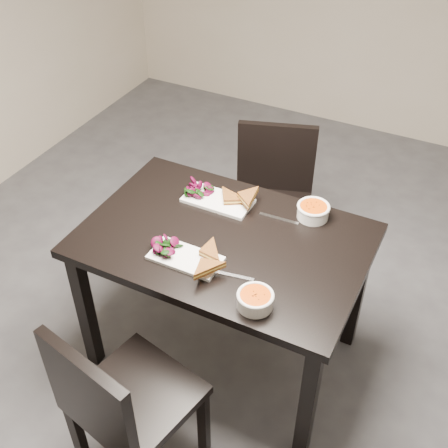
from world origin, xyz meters
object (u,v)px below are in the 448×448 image
chair_near (119,402)px  chair_far (273,194)px  table (224,254)px  plate_near (186,258)px  plate_far (218,201)px  soup_bowl_far (313,210)px  soup_bowl_near (255,299)px

chair_near → chair_far: (0.00, 1.45, 0.00)m
table → plate_near: 0.23m
chair_far → plate_far: (-0.07, -0.51, 0.27)m
chair_near → soup_bowl_far: chair_near is taller
plate_near → soup_bowl_near: 0.37m
plate_near → soup_bowl_far: soup_bowl_far is taller
plate_near → plate_far: plate_far is taller
chair_far → plate_near: chair_far is taller
table → plate_near: plate_near is taller
table → soup_bowl_far: size_ratio=8.28×
chair_near → soup_bowl_near: 0.63m
plate_near → plate_far: size_ratio=0.93×
chair_far → chair_near: bearing=-108.1°
chair_far → soup_bowl_near: (0.34, -1.01, 0.30)m
table → chair_near: size_ratio=1.41×
table → soup_bowl_far: bearing=45.8°
table → plate_near: (-0.08, -0.20, 0.11)m
chair_far → soup_bowl_far: size_ratio=5.86×
chair_far → plate_far: 0.58m
table → soup_bowl_near: soup_bowl_near is taller
plate_far → table: bearing=-56.7°
chair_near → plate_far: bearing=106.5°
soup_bowl_far → plate_near: bearing=-126.5°
chair_near → soup_bowl_far: size_ratio=5.86×
table → soup_bowl_near: (0.28, -0.30, 0.13)m
chair_far → plate_far: size_ratio=2.72×
table → soup_bowl_near: bearing=-47.0°
table → soup_bowl_near: 0.43m
chair_near → soup_bowl_near: (0.34, 0.43, 0.30)m
chair_near → plate_near: 0.60m
chair_near → soup_bowl_near: chair_near is taller
plate_far → soup_bowl_far: size_ratio=2.16×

